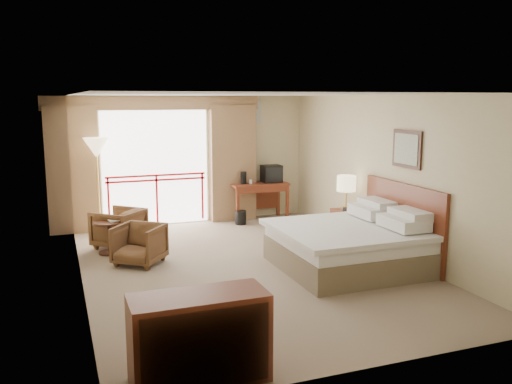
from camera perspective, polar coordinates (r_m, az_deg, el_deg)
name	(u,v)px	position (r m, az deg, el deg)	size (l,w,h in m)	color
floor	(248,267)	(8.68, -0.88, -7.90)	(7.00, 7.00, 0.00)	#7E6D5A
ceiling	(247,95)	(8.27, -0.94, 10.22)	(7.00, 7.00, 0.00)	white
wall_back	(193,159)	(11.69, -6.68, 3.42)	(5.00, 5.00, 0.00)	beige
wall_front	(371,237)	(5.27, 12.01, -4.62)	(5.00, 5.00, 0.00)	beige
wall_left	(78,193)	(7.90, -18.26, -0.09)	(7.00, 7.00, 0.00)	beige
wall_right	(385,175)	(9.49, 13.47, 1.73)	(7.00, 7.00, 0.00)	beige
balcony_door	(156,168)	(11.53, -10.50, 2.48)	(2.40, 2.40, 0.00)	white
balcony_railing	(157,187)	(11.57, -10.43, 0.56)	(2.09, 0.03, 1.02)	#AF0F13
curtain_left	(73,170)	(11.23, -18.71, 2.19)	(1.00, 0.26, 2.50)	brown
curtain_right	(233,163)	(11.79, -2.48, 3.04)	(1.00, 0.26, 2.50)	brown
valance	(155,103)	(11.34, -10.63, 9.20)	(4.40, 0.22, 0.28)	brown
hvac_vent	(250,112)	(11.97, -0.63, 8.44)	(0.50, 0.04, 0.50)	silver
bed	(350,245)	(8.66, 9.88, -5.49)	(2.13, 2.06, 0.97)	brown
headboard	(403,223)	(9.11, 15.18, -3.16)	(0.06, 2.10, 1.30)	#5C2112
framed_art	(407,149)	(8.93, 15.58, 4.38)	(0.04, 0.72, 0.60)	black
nightstand	(346,227)	(10.11, 9.50, -3.63)	(0.44, 0.52, 0.62)	#5C2112
table_lamp	(346,184)	(10.00, 9.49, 0.83)	(0.35, 0.35, 0.61)	tan
phone	(349,210)	(9.89, 9.74, -1.87)	(0.18, 0.14, 0.08)	black
desk	(258,191)	(11.91, 0.19, 0.15)	(1.25, 0.61, 0.82)	#5C2112
tv	(271,174)	(11.91, 1.64, 1.93)	(0.42, 0.33, 0.38)	black
coffee_maker	(244,178)	(11.69, -1.32, 1.50)	(0.12, 0.12, 0.27)	black
cup	(251,182)	(11.71, -0.55, 1.09)	(0.07, 0.07, 0.09)	white
wastebasket	(241,218)	(11.50, -1.63, -2.70)	(0.24, 0.24, 0.30)	black
armchair_far	(119,247)	(10.10, -14.17, -5.65)	(0.75, 0.78, 0.71)	#4C311D
armchair_near	(140,264)	(9.04, -12.12, -7.40)	(0.70, 0.72, 0.65)	#4C311D
side_table	(109,232)	(9.64, -15.23, -4.06)	(0.52, 0.52, 0.56)	black
book	(108,221)	(9.60, -15.28, -3.01)	(0.18, 0.24, 0.02)	white
floor_lamp	(96,152)	(10.88, -16.45, 4.11)	(0.48, 0.48, 1.90)	tan
dresser	(199,338)	(5.27, -5.97, -15.08)	(1.28, 0.55, 0.86)	#5C2112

